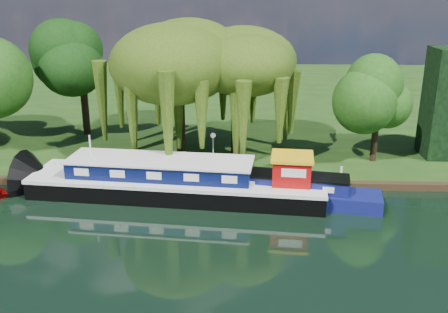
{
  "coord_description": "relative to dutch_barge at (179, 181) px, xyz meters",
  "views": [
    {
      "loc": [
        2.59,
        -22.32,
        12.56
      ],
      "look_at": [
        1.43,
        6.15,
        2.8
      ],
      "focal_mm": 40.0,
      "sensor_mm": 36.0,
      "label": 1
    }
  ],
  "objects": [
    {
      "name": "willow_left",
      "position": [
        -0.7,
        6.77,
        6.37
      ],
      "size": [
        7.91,
        7.91,
        9.48
      ],
      "color": "black",
      "rests_on": "far_bank"
    },
    {
      "name": "lamppost",
      "position": [
        1.91,
        3.87,
        1.46
      ],
      "size": [
        0.36,
        0.36,
        2.56
      ],
      "color": "silver",
      "rests_on": "far_bank"
    },
    {
      "name": "dutch_barge",
      "position": [
        0.0,
        0.0,
        0.0
      ],
      "size": [
        18.75,
        5.91,
        3.89
      ],
      "rotation": [
        0.0,
        0.0,
        -0.1
      ],
      "color": "black",
      "rests_on": "ground"
    },
    {
      "name": "narrowboat",
      "position": [
        5.68,
        -0.54,
        -0.27
      ],
      "size": [
        13.48,
        4.35,
        1.94
      ],
      "rotation": [
        0.0,
        0.0,
        -0.16
      ],
      "color": "navy",
      "rests_on": "ground"
    },
    {
      "name": "ground",
      "position": [
        1.41,
        -6.63,
        -0.96
      ],
      "size": [
        120.0,
        120.0,
        0.0
      ],
      "primitive_type": "plane",
      "color": "black"
    },
    {
      "name": "tree_far_right",
      "position": [
        13.48,
        5.96,
        4.06
      ],
      "size": [
        4.05,
        4.05,
        6.62
      ],
      "color": "black",
      "rests_on": "far_bank"
    },
    {
      "name": "mooring_posts",
      "position": [
        0.91,
        1.77,
        -0.01
      ],
      "size": [
        19.16,
        0.16,
        1.0
      ],
      "color": "silver",
      "rests_on": "far_bank"
    },
    {
      "name": "far_bank",
      "position": [
        1.41,
        27.37,
        -0.74
      ],
      "size": [
        120.0,
        52.0,
        0.45
      ],
      "primitive_type": "cube",
      "color": "#18370F",
      "rests_on": "ground"
    },
    {
      "name": "tree_far_mid",
      "position": [
        -9.53,
        12.06,
        5.55
      ],
      "size": [
        5.38,
        5.38,
        8.8
      ],
      "color": "black",
      "rests_on": "far_bank"
    },
    {
      "name": "willow_right",
      "position": [
        3.42,
        6.79,
        5.71
      ],
      "size": [
        7.01,
        7.01,
        8.53
      ],
      "color": "black",
      "rests_on": "far_bank"
    }
  ]
}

